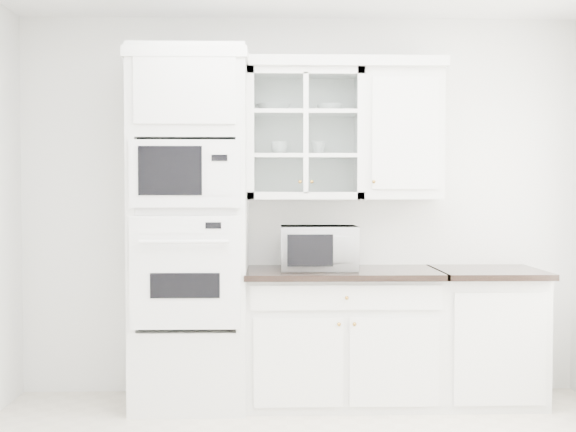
{
  "coord_description": "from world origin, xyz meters",
  "views": [
    {
      "loc": [
        -0.21,
        -3.47,
        1.46
      ],
      "look_at": [
        -0.1,
        1.05,
        1.3
      ],
      "focal_mm": 45.0,
      "sensor_mm": 36.0,
      "label": 1
    }
  ],
  "objects": [
    {
      "name": "bowl_b",
      "position": [
        0.21,
        1.59,
        2.04
      ],
      "size": [
        0.19,
        0.19,
        0.06
      ],
      "primitive_type": "imported",
      "rotation": [
        0.0,
        0.0,
        -0.06
      ],
      "color": "white",
      "rests_on": "upper_cabinet_glass"
    },
    {
      "name": "crown_molding",
      "position": [
        -0.07,
        1.56,
        2.33
      ],
      "size": [
        2.14,
        0.38,
        0.07
      ],
      "primitive_type": "cube",
      "color": "white",
      "rests_on": "room_shell"
    },
    {
      "name": "oven_column",
      "position": [
        -0.75,
        1.42,
        1.2
      ],
      "size": [
        0.76,
        0.68,
        2.4
      ],
      "color": "white",
      "rests_on": "ground"
    },
    {
      "name": "upper_cabinet_glass",
      "position": [
        0.03,
        1.58,
        1.85
      ],
      "size": [
        0.8,
        0.33,
        0.9
      ],
      "color": "white",
      "rests_on": "room_shell"
    },
    {
      "name": "cup_b",
      "position": [
        0.12,
        1.59,
        1.76
      ],
      "size": [
        0.13,
        0.13,
        0.1
      ],
      "primitive_type": "imported",
      "rotation": [
        0.0,
        0.0,
        -0.27
      ],
      "color": "white",
      "rests_on": "upper_cabinet_glass"
    },
    {
      "name": "countertop_microwave",
      "position": [
        0.12,
        1.43,
        1.07
      ],
      "size": [
        0.52,
        0.43,
        0.3
      ],
      "primitive_type": "imported",
      "rotation": [
        0.0,
        0.0,
        3.13
      ],
      "color": "white",
      "rests_on": "base_cabinet_run"
    },
    {
      "name": "cup_a",
      "position": [
        -0.15,
        1.57,
        1.76
      ],
      "size": [
        0.13,
        0.13,
        0.09
      ],
      "primitive_type": "imported",
      "rotation": [
        0.0,
        0.0,
        -0.2
      ],
      "color": "white",
      "rests_on": "upper_cabinet_glass"
    },
    {
      "name": "base_cabinet_run",
      "position": [
        0.28,
        1.45,
        0.46
      ],
      "size": [
        1.32,
        0.67,
        0.92
      ],
      "color": "white",
      "rests_on": "ground"
    },
    {
      "name": "bowl_a",
      "position": [
        -0.19,
        1.6,
        2.04
      ],
      "size": [
        0.29,
        0.29,
        0.06
      ],
      "primitive_type": "imported",
      "rotation": [
        0.0,
        0.0,
        0.32
      ],
      "color": "white",
      "rests_on": "upper_cabinet_glass"
    },
    {
      "name": "extra_base_cabinet",
      "position": [
        1.28,
        1.45,
        0.46
      ],
      "size": [
        0.72,
        0.67,
        0.92
      ],
      "color": "white",
      "rests_on": "ground"
    },
    {
      "name": "upper_cabinet_solid",
      "position": [
        0.71,
        1.58,
        1.85
      ],
      "size": [
        0.55,
        0.33,
        0.9
      ],
      "primitive_type": "cube",
      "color": "white",
      "rests_on": "room_shell"
    },
    {
      "name": "room_shell",
      "position": [
        0.0,
        0.43,
        1.78
      ],
      "size": [
        4.0,
        3.5,
        2.7
      ],
      "color": "white",
      "rests_on": "ground"
    }
  ]
}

